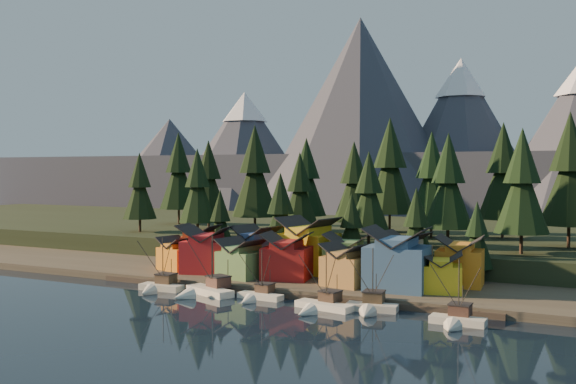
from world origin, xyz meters
The scene contains 44 objects.
ground centered at (0.00, 0.00, 0.00)m, with size 500.00×500.00×0.00m, color black.
shore_strip centered at (0.00, 40.00, 0.75)m, with size 400.00×50.00×1.50m, color #3E382D.
hillside centered at (0.00, 90.00, 3.00)m, with size 420.00×100.00×6.00m, color black.
dock centered at (0.00, 16.50, 0.50)m, with size 80.00×4.00×1.00m, color #453A31.
mountain_ridge centered at (-4.20, 213.59, 26.06)m, with size 560.00×190.00×90.00m.
boat_1 centered at (-22.70, 9.97, 2.28)m, with size 8.92×9.66×11.40m.
boat_2 centered at (-12.47, 10.36, 2.35)m, with size 11.51×12.01×12.52m.
boat_3 centered at (-1.79, 11.34, 1.84)m, with size 8.77×9.46×9.80m.
boat_4 centered at (11.66, 8.45, 1.93)m, with size 10.71×11.35×10.78m.
boat_5 centered at (19.51, 11.13, 2.33)m, with size 8.90×9.52×11.47m.
boat_6 centered at (33.90, 8.20, 2.16)m, with size 8.46×9.20×10.83m.
house_front_0 centered at (-29.53, 25.29, 5.21)m, with size 8.44×8.16×7.06m.
house_front_1 centered at (-21.80, 25.09, 6.58)m, with size 11.34×11.08×9.67m.
house_front_2 centered at (-11.82, 22.76, 5.61)m, with size 9.10×9.16×7.83m.
house_front_3 centered at (-3.01, 25.35, 6.29)m, with size 10.43×10.10×9.12m.
house_front_4 centered at (10.26, 24.17, 5.66)m, with size 9.11×9.60×7.91m.
house_front_5 centered at (19.92, 23.97, 7.42)m, with size 11.32×10.41×11.26m.
house_front_6 centered at (27.57, 25.26, 5.23)m, with size 8.38×8.08×7.10m.
house_back_0 centered at (-29.00, 32.65, 6.33)m, with size 9.77×9.50×9.19m.
house_back_1 centered at (-13.81, 32.53, 6.52)m, with size 9.74×9.83×9.56m.
house_back_2 centered at (-2.88, 35.21, 7.58)m, with size 12.16×11.40×11.58m.
house_back_3 centered at (7.83, 30.84, 6.27)m, with size 10.17×9.37×9.08m.
house_back_4 centered at (18.39, 33.27, 6.53)m, with size 9.96×9.67×9.57m.
house_back_5 centered at (29.14, 33.41, 6.37)m, with size 8.96×9.05×9.28m.
tree_hill_0 centered at (-62.00, 52.00, 17.98)m, with size 9.41×9.41×21.92m.
tree_hill_1 centered at (-50.00, 68.00, 20.07)m, with size 11.05×11.05×25.75m.
tree_hill_2 centered at (-40.00, 48.00, 18.41)m, with size 9.75×9.75×22.71m.
tree_hill_3 centered at (-30.00, 60.00, 21.88)m, with size 12.47×12.47×29.05m.
tree_hill_4 centered at (-22.00, 75.00, 20.27)m, with size 11.21×11.21×26.11m.
tree_hill_5 centered at (-12.00, 50.00, 17.68)m, with size 9.18×9.18×21.37m.
tree_hill_6 centered at (-4.00, 65.00, 19.34)m, with size 10.48×10.48×24.41m.
tree_hill_7 centered at (6.00, 48.00, 17.67)m, with size 9.16×9.16×21.35m.
tree_hill_8 centered at (14.00, 72.00, 20.65)m, with size 11.50×11.50×26.80m.
tree_hill_9 centered at (22.00, 55.00, 19.85)m, with size 10.88×10.88×25.34m.
tree_hill_10 centered at (30.00, 80.00, 21.91)m, with size 12.49×12.49×29.10m.
tree_hill_11 centered at (38.00, 50.00, 20.07)m, with size 11.05×11.05×25.74m.
tree_hill_12 centered at (46.00, 66.00, 22.40)m, with size 12.87×12.87×29.99m.
tree_hill_15 centered at (0.00, 82.00, 23.21)m, with size 13.51×13.51×31.48m.
tree_hill_16 centered at (-68.00, 78.00, 21.84)m, with size 12.44×12.44×28.98m.
tree_shore_0 centered at (-28.00, 40.00, 10.79)m, with size 7.30×7.30×17.01m.
tree_shore_1 centered at (-12.00, 40.00, 12.99)m, with size 9.02×9.02×21.02m.
tree_shore_2 centered at (5.00, 40.00, 10.63)m, with size 7.18×7.18×16.72m.
tree_shore_3 centered at (19.00, 40.00, 11.40)m, with size 7.78×7.78×18.12m.
tree_shore_4 centered at (31.00, 40.00, 10.00)m, with size 6.68×6.68×15.57m.
Camera 1 is at (53.99, -87.34, 23.17)m, focal length 40.00 mm.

